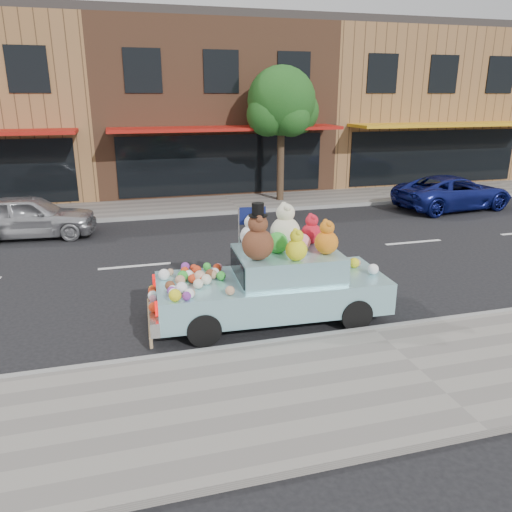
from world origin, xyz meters
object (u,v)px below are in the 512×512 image
object	(u,v)px
street_tree	(282,107)
car_silver	(29,216)
car_blue	(453,192)
art_car	(272,280)

from	to	relation	value
street_tree	car_silver	world-z (taller)	street_tree
street_tree	car_silver	size ratio (longest dim) A/B	1.36
street_tree	car_silver	xyz separation A→B (m)	(-8.92, -2.94, -3.04)
car_silver	car_blue	distance (m)	14.81
car_blue	street_tree	bearing A→B (deg)	57.50
car_blue	car_silver	bearing A→B (deg)	84.00
car_blue	art_car	world-z (taller)	art_car
car_silver	car_blue	size ratio (longest dim) A/B	0.84
car_blue	art_car	size ratio (longest dim) A/B	1.00
car_silver	car_blue	bearing A→B (deg)	-85.15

